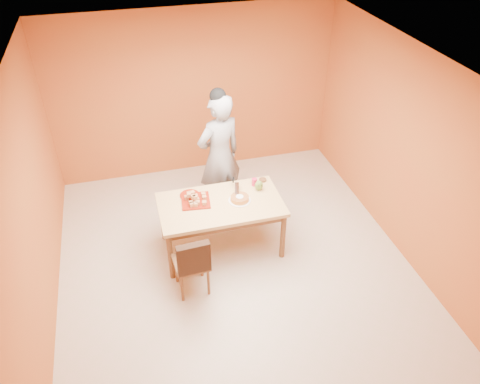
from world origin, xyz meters
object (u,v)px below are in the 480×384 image
object	(u,v)px
magenta_glass	(254,182)
sponge_cake	(240,198)
red_dinner_plate	(190,195)
egg_ornament	(259,186)
person	(220,156)
pastry_platter	(196,201)
dining_chair	(191,262)
checker_tin	(263,180)
dining_table	(221,209)

from	to	relation	value
magenta_glass	sponge_cake	bearing A→B (deg)	-134.33
red_dinner_plate	egg_ornament	xyz separation A→B (m)	(0.92, -0.11, 0.06)
person	red_dinner_plate	xyz separation A→B (m)	(-0.54, -0.57, -0.18)
pastry_platter	dining_chair	bearing A→B (deg)	-105.72
red_dinner_plate	magenta_glass	xyz separation A→B (m)	(0.89, 0.01, 0.04)
pastry_platter	red_dinner_plate	size ratio (longest dim) A/B	1.40
egg_ornament	checker_tin	size ratio (longest dim) A/B	1.43
pastry_platter	magenta_glass	world-z (taller)	magenta_glass
dining_table	checker_tin	size ratio (longest dim) A/B	16.10
red_dinner_plate	dining_chair	bearing A→B (deg)	-100.22
pastry_platter	egg_ornament	size ratio (longest dim) A/B	2.55
sponge_cake	checker_tin	bearing A→B (deg)	40.47
dining_chair	dining_table	bearing A→B (deg)	48.06
person	sponge_cake	distance (m)	0.87
pastry_platter	checker_tin	world-z (taller)	checker_tin
checker_tin	dining_chair	bearing A→B (deg)	-140.01
dining_chair	checker_tin	bearing A→B (deg)	36.47
sponge_cake	dining_table	bearing A→B (deg)	176.71
dining_chair	sponge_cake	distance (m)	1.06
dining_table	sponge_cake	distance (m)	0.29
egg_ornament	sponge_cake	bearing A→B (deg)	-168.78
person	pastry_platter	world-z (taller)	person
person	checker_tin	world-z (taller)	person
sponge_cake	egg_ornament	distance (m)	0.36
red_dinner_plate	egg_ornament	distance (m)	0.93
person	checker_tin	xyz separation A→B (m)	(0.49, -0.49, -0.17)
checker_tin	pastry_platter	bearing A→B (deg)	-166.75
dining_chair	egg_ornament	distance (m)	1.41
egg_ornament	dining_chair	bearing A→B (deg)	-160.59
checker_tin	sponge_cake	bearing A→B (deg)	-139.53
dining_chair	egg_ornament	size ratio (longest dim) A/B	6.21
dining_chair	checker_tin	world-z (taller)	dining_chair
dining_table	magenta_glass	distance (m)	0.62
pastry_platter	egg_ornament	world-z (taller)	egg_ornament
dining_table	pastry_platter	size ratio (longest dim) A/B	4.41
egg_ornament	checker_tin	xyz separation A→B (m)	(0.12, 0.19, -0.06)
person	dining_table	bearing A→B (deg)	57.56
pastry_platter	sponge_cake	bearing A→B (deg)	-13.42
person	egg_ornament	size ratio (longest dim) A/B	13.31
dining_table	pastry_platter	world-z (taller)	pastry_platter
magenta_glass	checker_tin	size ratio (longest dim) A/B	1.04
pastry_platter	red_dinner_plate	world-z (taller)	pastry_platter
dining_chair	magenta_glass	world-z (taller)	dining_chair
dining_chair	red_dinner_plate	size ratio (longest dim) A/B	3.41
red_dinner_plate	magenta_glass	size ratio (longest dim) A/B	2.50
dining_chair	pastry_platter	world-z (taller)	dining_chair
person	checker_tin	bearing A→B (deg)	115.58
magenta_glass	pastry_platter	bearing A→B (deg)	-169.28
red_dinner_plate	checker_tin	bearing A→B (deg)	4.57
pastry_platter	magenta_glass	distance (m)	0.86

